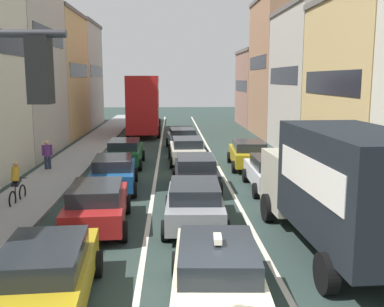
{
  "coord_description": "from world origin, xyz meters",
  "views": [
    {
      "loc": [
        -0.9,
        -7.41,
        4.85
      ],
      "look_at": [
        0.0,
        12.0,
        1.6
      ],
      "focal_mm": 42.02,
      "sensor_mm": 36.0,
      "label": 1
    }
  ],
  "objects_px": {
    "taxi_centre_lane_front": "(217,273)",
    "bus_mid_queue_primary": "(144,102)",
    "sedan_left_lane_fourth": "(125,152)",
    "sedan_centre_lane_second": "(195,202)",
    "pedestrian_mid_sidewalk": "(47,154)",
    "wagon_right_lane_far": "(248,153)",
    "cyclist_on_sidewalk": "(16,184)",
    "sedan_left_lane_front": "(46,274)",
    "hatchback_centre_lane_third": "(196,171)",
    "removalist_box_truck": "(339,185)",
    "wagon_left_lane_second": "(97,204)",
    "coupe_centre_lane_fourth": "(187,150)",
    "sedan_right_lane_behind_truck": "(271,172)",
    "sedan_left_lane_third": "(113,172)",
    "sedan_centre_lane_fifth": "(182,138)"
  },
  "relations": [
    {
      "from": "taxi_centre_lane_front",
      "to": "bus_mid_queue_primary",
      "type": "distance_m",
      "value": 31.21
    },
    {
      "from": "sedan_left_lane_fourth",
      "to": "sedan_centre_lane_second",
      "type": "bearing_deg",
      "value": -162.69
    },
    {
      "from": "taxi_centre_lane_front",
      "to": "pedestrian_mid_sidewalk",
      "type": "xyz_separation_m",
      "value": [
        -7.45,
        14.61,
        0.15
      ]
    },
    {
      "from": "wagon_right_lane_far",
      "to": "cyclist_on_sidewalk",
      "type": "distance_m",
      "value": 12.34
    },
    {
      "from": "sedan_left_lane_front",
      "to": "hatchback_centre_lane_third",
      "type": "xyz_separation_m",
      "value": [
        3.73,
        10.37,
        0.0
      ]
    },
    {
      "from": "hatchback_centre_lane_third",
      "to": "removalist_box_truck",
      "type": "bearing_deg",
      "value": -154.86
    },
    {
      "from": "cyclist_on_sidewalk",
      "to": "pedestrian_mid_sidewalk",
      "type": "distance_m",
      "value": 6.38
    },
    {
      "from": "bus_mid_queue_primary",
      "to": "pedestrian_mid_sidewalk",
      "type": "bearing_deg",
      "value": 164.7
    },
    {
      "from": "taxi_centre_lane_front",
      "to": "pedestrian_mid_sidewalk",
      "type": "bearing_deg",
      "value": 30.09
    },
    {
      "from": "hatchback_centre_lane_third",
      "to": "cyclist_on_sidewalk",
      "type": "relative_size",
      "value": 2.49
    },
    {
      "from": "wagon_left_lane_second",
      "to": "wagon_right_lane_far",
      "type": "relative_size",
      "value": 1.01
    },
    {
      "from": "coupe_centre_lane_fourth",
      "to": "wagon_right_lane_far",
      "type": "relative_size",
      "value": 1.0
    },
    {
      "from": "taxi_centre_lane_front",
      "to": "sedan_centre_lane_second",
      "type": "height_order",
      "value": "taxi_centre_lane_front"
    },
    {
      "from": "sedan_left_lane_front",
      "to": "cyclist_on_sidewalk",
      "type": "height_order",
      "value": "cyclist_on_sidewalk"
    },
    {
      "from": "sedan_left_lane_fourth",
      "to": "taxi_centre_lane_front",
      "type": "bearing_deg",
      "value": -167.87
    },
    {
      "from": "removalist_box_truck",
      "to": "coupe_centre_lane_fourth",
      "type": "xyz_separation_m",
      "value": [
        -3.71,
        13.72,
        -1.18
      ]
    },
    {
      "from": "sedan_right_lane_behind_truck",
      "to": "pedestrian_mid_sidewalk",
      "type": "xyz_separation_m",
      "value": [
        -10.89,
        4.39,
        0.15
      ]
    },
    {
      "from": "taxi_centre_lane_front",
      "to": "coupe_centre_lane_fourth",
      "type": "distance_m",
      "value": 16.63
    },
    {
      "from": "hatchback_centre_lane_third",
      "to": "sedan_left_lane_front",
      "type": "bearing_deg",
      "value": 160.34
    },
    {
      "from": "removalist_box_truck",
      "to": "cyclist_on_sidewalk",
      "type": "bearing_deg",
      "value": 60.95
    },
    {
      "from": "sedan_left_lane_third",
      "to": "bus_mid_queue_primary",
      "type": "xyz_separation_m",
      "value": [
        0.19,
        20.46,
        2.03
      ]
    },
    {
      "from": "pedestrian_mid_sidewalk",
      "to": "sedan_centre_lane_second",
      "type": "bearing_deg",
      "value": -157.83
    },
    {
      "from": "wagon_right_lane_far",
      "to": "cyclist_on_sidewalk",
      "type": "xyz_separation_m",
      "value": [
        -10.21,
        -6.94,
        0.05
      ]
    },
    {
      "from": "hatchback_centre_lane_third",
      "to": "sedan_right_lane_behind_truck",
      "type": "xyz_separation_m",
      "value": [
        3.32,
        -0.27,
        0.0
      ]
    },
    {
      "from": "taxi_centre_lane_front",
      "to": "hatchback_centre_lane_third",
      "type": "xyz_separation_m",
      "value": [
        0.12,
        10.48,
        -0.0
      ]
    },
    {
      "from": "sedan_centre_lane_second",
      "to": "pedestrian_mid_sidewalk",
      "type": "height_order",
      "value": "pedestrian_mid_sidewalk"
    },
    {
      "from": "sedan_centre_lane_fifth",
      "to": "sedan_centre_lane_second",
      "type": "bearing_deg",
      "value": 176.42
    },
    {
      "from": "wagon_right_lane_far",
      "to": "sedan_centre_lane_second",
      "type": "bearing_deg",
      "value": 162.93
    },
    {
      "from": "removalist_box_truck",
      "to": "sedan_centre_lane_fifth",
      "type": "bearing_deg",
      "value": 9.38
    },
    {
      "from": "taxi_centre_lane_front",
      "to": "sedan_left_lane_front",
      "type": "height_order",
      "value": "taxi_centre_lane_front"
    },
    {
      "from": "taxi_centre_lane_front",
      "to": "sedan_centre_lane_second",
      "type": "bearing_deg",
      "value": 5.02
    },
    {
      "from": "sedan_left_lane_fourth",
      "to": "wagon_right_lane_far",
      "type": "bearing_deg",
      "value": -97.36
    },
    {
      "from": "taxi_centre_lane_front",
      "to": "sedan_left_lane_fourth",
      "type": "bearing_deg",
      "value": 15.57
    },
    {
      "from": "sedan_centre_lane_second",
      "to": "sedan_right_lane_behind_truck",
      "type": "height_order",
      "value": "same"
    },
    {
      "from": "wagon_left_lane_second",
      "to": "hatchback_centre_lane_third",
      "type": "bearing_deg",
      "value": -37.96
    },
    {
      "from": "removalist_box_truck",
      "to": "bus_mid_queue_primary",
      "type": "distance_m",
      "value": 28.93
    },
    {
      "from": "sedan_right_lane_behind_truck",
      "to": "sedan_centre_lane_second",
      "type": "bearing_deg",
      "value": 143.51
    },
    {
      "from": "sedan_centre_lane_fifth",
      "to": "cyclist_on_sidewalk",
      "type": "height_order",
      "value": "cyclist_on_sidewalk"
    },
    {
      "from": "bus_mid_queue_primary",
      "to": "sedan_centre_lane_second",
      "type": "bearing_deg",
      "value": -174.11
    },
    {
      "from": "removalist_box_truck",
      "to": "taxi_centre_lane_front",
      "type": "height_order",
      "value": "removalist_box_truck"
    },
    {
      "from": "sedan_right_lane_behind_truck",
      "to": "sedan_left_lane_third",
      "type": "bearing_deg",
      "value": 88.4
    },
    {
      "from": "removalist_box_truck",
      "to": "sedan_centre_lane_second",
      "type": "xyz_separation_m",
      "value": [
        -3.85,
        2.56,
        -1.18
      ]
    },
    {
      "from": "sedan_left_lane_fourth",
      "to": "sedan_right_lane_behind_truck",
      "type": "distance_m",
      "value": 9.09
    },
    {
      "from": "sedan_left_lane_front",
      "to": "coupe_centre_lane_fourth",
      "type": "xyz_separation_m",
      "value": [
        3.56,
        16.51,
        0.0
      ]
    },
    {
      "from": "sedan_centre_lane_second",
      "to": "sedan_left_lane_third",
      "type": "height_order",
      "value": "same"
    },
    {
      "from": "sedan_left_lane_fourth",
      "to": "sedan_right_lane_behind_truck",
      "type": "xyz_separation_m",
      "value": [
        6.99,
        -5.81,
        0.0
      ]
    },
    {
      "from": "sedan_left_lane_front",
      "to": "wagon_right_lane_far",
      "type": "distance_m",
      "value": 16.57
    },
    {
      "from": "bus_mid_queue_primary",
      "to": "sedan_left_lane_third",
      "type": "bearing_deg",
      "value": 178.39
    },
    {
      "from": "sedan_left_lane_third",
      "to": "sedan_right_lane_behind_truck",
      "type": "bearing_deg",
      "value": -95.95
    },
    {
      "from": "hatchback_centre_lane_third",
      "to": "bus_mid_queue_primary",
      "type": "bearing_deg",
      "value": 9.58
    }
  ]
}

